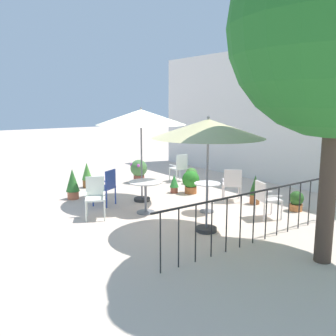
{
  "coord_description": "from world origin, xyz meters",
  "views": [
    {
      "loc": [
        7.96,
        -5.43,
        2.65
      ],
      "look_at": [
        0.0,
        0.35,
        0.9
      ],
      "focal_mm": 39.58,
      "sensor_mm": 36.0,
      "label": 1
    }
  ],
  "objects_px": {
    "patio_chair_1": "(95,195)",
    "potted_plant_0": "(255,189)",
    "patio_chair_4": "(180,166)",
    "potted_plant_4": "(296,201)",
    "cafe_table_0": "(146,191)",
    "patio_chair_2": "(232,183)",
    "patio_chair_0": "(107,185)",
    "potted_plant_2": "(191,181)",
    "cafe_table_1": "(207,192)",
    "patio_chair_3": "(265,197)",
    "potted_plant_6": "(87,174)",
    "potted_plant_7": "(139,170)",
    "patio_umbrella_1": "(141,118)",
    "patio_umbrella_0": "(208,129)",
    "potted_plant_1": "(191,175)",
    "potted_plant_3": "(174,183)",
    "potted_plant_5": "(73,183)"
  },
  "relations": [
    {
      "from": "potted_plant_0",
      "to": "potted_plant_7",
      "type": "relative_size",
      "value": 1.01
    },
    {
      "from": "patio_chair_3",
      "to": "potted_plant_3",
      "type": "bearing_deg",
      "value": -175.74
    },
    {
      "from": "potted_plant_5",
      "to": "patio_chair_3",
      "type": "bearing_deg",
      "value": 34.43
    },
    {
      "from": "patio_chair_1",
      "to": "potted_plant_0",
      "type": "height_order",
      "value": "patio_chair_1"
    },
    {
      "from": "patio_umbrella_0",
      "to": "cafe_table_1",
      "type": "distance_m",
      "value": 2.13
    },
    {
      "from": "patio_chair_4",
      "to": "patio_chair_3",
      "type": "bearing_deg",
      "value": -11.51
    },
    {
      "from": "cafe_table_0",
      "to": "potted_plant_5",
      "type": "relative_size",
      "value": 0.95
    },
    {
      "from": "patio_umbrella_0",
      "to": "patio_chair_3",
      "type": "bearing_deg",
      "value": 85.56
    },
    {
      "from": "patio_chair_2",
      "to": "patio_chair_4",
      "type": "height_order",
      "value": "patio_chair_4"
    },
    {
      "from": "patio_chair_4",
      "to": "potted_plant_1",
      "type": "bearing_deg",
      "value": 10.36
    },
    {
      "from": "cafe_table_0",
      "to": "patio_chair_3",
      "type": "distance_m",
      "value": 2.81
    },
    {
      "from": "potted_plant_2",
      "to": "potted_plant_1",
      "type": "bearing_deg",
      "value": 139.5
    },
    {
      "from": "patio_umbrella_1",
      "to": "potted_plant_0",
      "type": "distance_m",
      "value": 3.54
    },
    {
      "from": "patio_chair_0",
      "to": "patio_chair_1",
      "type": "height_order",
      "value": "patio_chair_1"
    },
    {
      "from": "potted_plant_4",
      "to": "patio_umbrella_0",
      "type": "bearing_deg",
      "value": -94.06
    },
    {
      "from": "patio_umbrella_0",
      "to": "potted_plant_2",
      "type": "bearing_deg",
      "value": 146.29
    },
    {
      "from": "potted_plant_7",
      "to": "potted_plant_1",
      "type": "bearing_deg",
      "value": 48.21
    },
    {
      "from": "potted_plant_0",
      "to": "potted_plant_3",
      "type": "bearing_deg",
      "value": -155.88
    },
    {
      "from": "potted_plant_5",
      "to": "cafe_table_0",
      "type": "bearing_deg",
      "value": 21.78
    },
    {
      "from": "patio_chair_1",
      "to": "potted_plant_5",
      "type": "distance_m",
      "value": 1.95
    },
    {
      "from": "patio_chair_2",
      "to": "patio_chair_4",
      "type": "distance_m",
      "value": 2.91
    },
    {
      "from": "potted_plant_1",
      "to": "patio_chair_1",
      "type": "bearing_deg",
      "value": -69.91
    },
    {
      "from": "patio_chair_4",
      "to": "potted_plant_4",
      "type": "bearing_deg",
      "value": 2.76
    },
    {
      "from": "patio_chair_1",
      "to": "patio_chair_2",
      "type": "relative_size",
      "value": 1.06
    },
    {
      "from": "patio_chair_3",
      "to": "potted_plant_6",
      "type": "relative_size",
      "value": 1.09
    },
    {
      "from": "potted_plant_1",
      "to": "potted_plant_3",
      "type": "bearing_deg",
      "value": -61.07
    },
    {
      "from": "cafe_table_0",
      "to": "patio_chair_1",
      "type": "distance_m",
      "value": 1.2
    },
    {
      "from": "potted_plant_5",
      "to": "potted_plant_2",
      "type": "bearing_deg",
      "value": 65.06
    },
    {
      "from": "patio_umbrella_0",
      "to": "potted_plant_7",
      "type": "xyz_separation_m",
      "value": [
        -4.9,
        1.36,
        -1.68
      ]
    },
    {
      "from": "patio_chair_0",
      "to": "potted_plant_7",
      "type": "bearing_deg",
      "value": 131.78
    },
    {
      "from": "patio_chair_0",
      "to": "potted_plant_6",
      "type": "bearing_deg",
      "value": 169.02
    },
    {
      "from": "patio_chair_3",
      "to": "potted_plant_3",
      "type": "xyz_separation_m",
      "value": [
        -3.18,
        -0.24,
        -0.21
      ]
    },
    {
      "from": "potted_plant_3",
      "to": "potted_plant_5",
      "type": "distance_m",
      "value": 2.91
    },
    {
      "from": "patio_chair_0",
      "to": "potted_plant_2",
      "type": "relative_size",
      "value": 1.4
    },
    {
      "from": "cafe_table_1",
      "to": "potted_plant_4",
      "type": "distance_m",
      "value": 2.24
    },
    {
      "from": "cafe_table_1",
      "to": "potted_plant_4",
      "type": "xyz_separation_m",
      "value": [
        1.22,
        1.86,
        -0.24
      ]
    },
    {
      "from": "patio_chair_4",
      "to": "potted_plant_6",
      "type": "distance_m",
      "value": 3.09
    },
    {
      "from": "patio_chair_1",
      "to": "potted_plant_7",
      "type": "height_order",
      "value": "patio_chair_1"
    },
    {
      "from": "potted_plant_1",
      "to": "potted_plant_5",
      "type": "xyz_separation_m",
      "value": [
        -0.42,
        -3.92,
        0.15
      ]
    },
    {
      "from": "patio_umbrella_0",
      "to": "potted_plant_6",
      "type": "relative_size",
      "value": 3.0
    },
    {
      "from": "patio_chair_0",
      "to": "potted_plant_7",
      "type": "distance_m",
      "value": 2.87
    },
    {
      "from": "potted_plant_1",
      "to": "potted_plant_4",
      "type": "relative_size",
      "value": 1.07
    },
    {
      "from": "potted_plant_0",
      "to": "potted_plant_7",
      "type": "distance_m",
      "value": 4.21
    },
    {
      "from": "potted_plant_2",
      "to": "patio_chair_1",
      "type": "bearing_deg",
      "value": -81.16
    },
    {
      "from": "patio_umbrella_1",
      "to": "patio_chair_0",
      "type": "xyz_separation_m",
      "value": [
        -0.14,
        -0.98,
        -1.71
      ]
    },
    {
      "from": "patio_chair_0",
      "to": "patio_chair_3",
      "type": "xyz_separation_m",
      "value": [
        3.12,
        2.47,
        -0.04
      ]
    },
    {
      "from": "patio_umbrella_0",
      "to": "cafe_table_1",
      "type": "height_order",
      "value": "patio_umbrella_0"
    },
    {
      "from": "patio_chair_4",
      "to": "potted_plant_6",
      "type": "xyz_separation_m",
      "value": [
        -0.99,
        -2.93,
        -0.11
      ]
    },
    {
      "from": "patio_chair_1",
      "to": "potted_plant_7",
      "type": "distance_m",
      "value": 3.9
    },
    {
      "from": "potted_plant_3",
      "to": "potted_plant_4",
      "type": "height_order",
      "value": "potted_plant_3"
    }
  ]
}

